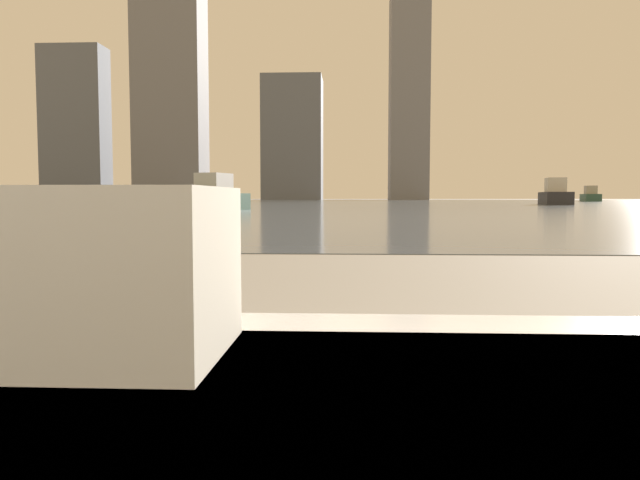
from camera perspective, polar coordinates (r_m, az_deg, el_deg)
The scene contains 9 objects.
towel_stack at distance 0.63m, azimuth -18.96°, elevation -2.73°, with size 0.22×0.21×0.16m.
harbor_water at distance 61.81m, azimuth 2.89°, elevation 3.42°, with size 180.00×110.00×0.01m.
harbor_boat_0 at distance 51.86m, azimuth 20.71°, elevation 3.86°, with size 2.77×5.74×2.07m.
harbor_boat_1 at distance 28.12m, azimuth -9.65°, elevation 3.86°, with size 2.63×4.65×1.65m.
harbor_boat_2 at distance 86.19m, azimuth 23.49°, elevation 3.73°, with size 2.82×5.53×1.98m.
skyline_tower_0 at distance 129.86m, azimuth -21.46°, elevation 9.86°, with size 11.84×6.22×29.00m.
skyline_tower_1 at distance 125.65m, azimuth -13.57°, elevation 16.35°, with size 12.60×8.86×55.45m.
skyline_tower_2 at distance 118.81m, azimuth -2.50°, elevation 9.22°, with size 11.03×9.34×22.85m.
skyline_tower_3 at distance 119.65m, azimuth 8.12°, elevation 12.68°, with size 7.05×8.13×37.50m.
Camera 1 is at (0.02, 0.20, 0.64)m, focal length 35.00 mm.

